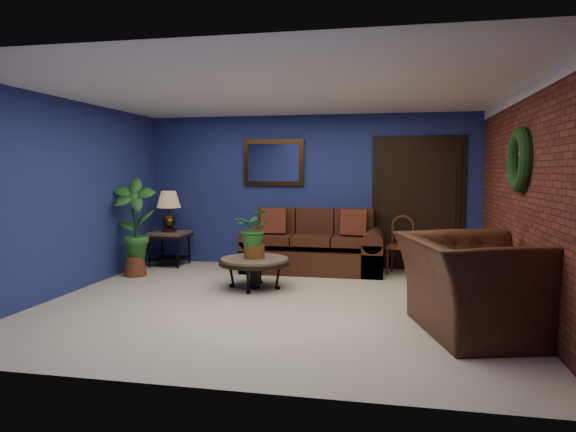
% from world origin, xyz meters
% --- Properties ---
extents(floor, '(5.50, 5.50, 0.00)m').
position_xyz_m(floor, '(0.00, 0.00, 0.00)').
color(floor, beige).
rests_on(floor, ground).
extents(wall_back, '(5.50, 0.04, 2.50)m').
position_xyz_m(wall_back, '(0.00, 2.50, 1.25)').
color(wall_back, navy).
rests_on(wall_back, ground).
extents(wall_left, '(0.04, 5.00, 2.50)m').
position_xyz_m(wall_left, '(-2.75, 0.00, 1.25)').
color(wall_left, navy).
rests_on(wall_left, ground).
extents(wall_right_brick, '(0.04, 5.00, 2.50)m').
position_xyz_m(wall_right_brick, '(2.75, 0.00, 1.25)').
color(wall_right_brick, maroon).
rests_on(wall_right_brick, ground).
extents(ceiling, '(5.50, 5.00, 0.02)m').
position_xyz_m(ceiling, '(0.00, 0.00, 2.50)').
color(ceiling, white).
rests_on(ceiling, wall_back).
extents(crown_molding, '(0.03, 5.00, 0.14)m').
position_xyz_m(crown_molding, '(2.72, 0.00, 2.43)').
color(crown_molding, white).
rests_on(crown_molding, wall_right_brick).
extents(wall_mirror, '(1.02, 0.06, 0.77)m').
position_xyz_m(wall_mirror, '(-0.60, 2.46, 1.72)').
color(wall_mirror, '#402711').
rests_on(wall_mirror, wall_back).
extents(closet_door, '(1.44, 0.06, 2.18)m').
position_xyz_m(closet_door, '(1.75, 2.47, 1.05)').
color(closet_door, black).
rests_on(closet_door, wall_back).
extents(wreath, '(0.16, 0.72, 0.72)m').
position_xyz_m(wreath, '(2.69, 0.05, 1.70)').
color(wreath, black).
rests_on(wreath, wall_right_brick).
extents(sofa, '(2.18, 0.94, 0.98)m').
position_xyz_m(sofa, '(0.14, 2.08, 0.32)').
color(sofa, '#462414').
rests_on(sofa, ground).
extents(coffee_table, '(0.96, 0.96, 0.41)m').
position_xyz_m(coffee_table, '(-0.46, 0.68, 0.35)').
color(coffee_table, '#4A4641').
rests_on(coffee_table, ground).
extents(end_table, '(0.62, 0.62, 0.57)m').
position_xyz_m(end_table, '(-2.30, 2.05, 0.43)').
color(end_table, '#4A4641').
rests_on(end_table, ground).
extents(table_lamp, '(0.40, 0.40, 0.66)m').
position_xyz_m(table_lamp, '(-2.30, 2.05, 0.99)').
color(table_lamp, '#402711').
rests_on(table_lamp, end_table).
extents(side_chair, '(0.46, 0.46, 0.90)m').
position_xyz_m(side_chair, '(1.50, 2.11, 0.51)').
color(side_chair, '#532A17').
rests_on(side_chair, ground).
extents(armchair, '(1.61, 1.74, 0.94)m').
position_xyz_m(armchair, '(2.15, -0.76, 0.47)').
color(armchair, '#462414').
rests_on(armchair, ground).
extents(coffee_plant, '(0.50, 0.44, 0.67)m').
position_xyz_m(coffee_plant, '(-0.46, 0.68, 0.78)').
color(coffee_plant, brown).
rests_on(coffee_plant, coffee_table).
extents(floor_plant, '(0.37, 0.32, 0.77)m').
position_xyz_m(floor_plant, '(2.35, 1.48, 0.39)').
color(floor_plant, brown).
rests_on(floor_plant, ground).
extents(tall_plant, '(0.74, 0.59, 1.48)m').
position_xyz_m(tall_plant, '(-2.45, 1.14, 0.80)').
color(tall_plant, brown).
rests_on(tall_plant, ground).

